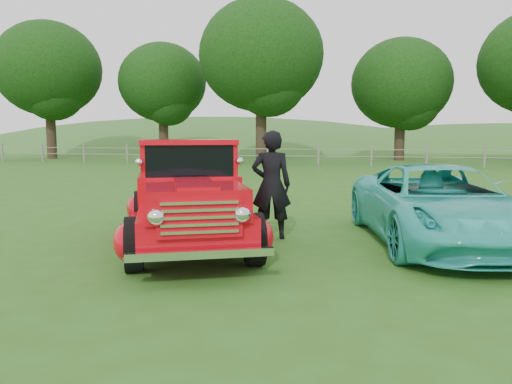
% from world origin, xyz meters
% --- Properties ---
extents(ground, '(140.00, 140.00, 0.00)m').
position_xyz_m(ground, '(0.00, 0.00, 0.00)').
color(ground, '#2B5316').
rests_on(ground, ground).
extents(distant_hills, '(116.00, 60.00, 18.00)m').
position_xyz_m(distant_hills, '(-4.08, 59.46, -4.55)').
color(distant_hills, '#2C5A21').
rests_on(distant_hills, ground).
extents(fence_line, '(48.00, 0.12, 1.20)m').
position_xyz_m(fence_line, '(0.00, 22.00, 0.60)').
color(fence_line, slate).
rests_on(fence_line, ground).
extents(tree_far_west, '(7.60, 7.60, 9.93)m').
position_xyz_m(tree_far_west, '(-20.00, 26.00, 6.49)').
color(tree_far_west, black).
rests_on(tree_far_west, ground).
extents(tree_mid_west, '(6.40, 6.40, 8.46)m').
position_xyz_m(tree_mid_west, '(-12.00, 28.00, 5.55)').
color(tree_mid_west, black).
rests_on(tree_mid_west, ground).
extents(tree_near_west, '(8.00, 8.00, 10.42)m').
position_xyz_m(tree_near_west, '(-4.00, 25.00, 6.80)').
color(tree_near_west, black).
rests_on(tree_near_west, ground).
extents(tree_near_east, '(6.80, 6.80, 8.33)m').
position_xyz_m(tree_near_east, '(5.00, 29.00, 5.25)').
color(tree_near_east, black).
rests_on(tree_near_east, ground).
extents(red_pickup, '(3.59, 5.27, 1.78)m').
position_xyz_m(red_pickup, '(-0.39, 0.79, 0.80)').
color(red_pickup, black).
rests_on(red_pickup, ground).
extents(teal_sedan, '(3.11, 5.17, 1.34)m').
position_xyz_m(teal_sedan, '(3.73, 1.74, 0.67)').
color(teal_sedan, '#2EBAAC').
rests_on(teal_sedan, ground).
extents(man, '(0.78, 0.59, 1.93)m').
position_xyz_m(man, '(0.88, 1.60, 0.97)').
color(man, black).
rests_on(man, ground).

